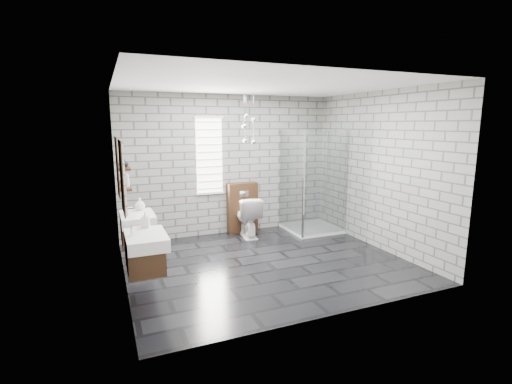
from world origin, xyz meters
TOP-DOWN VIEW (x-y plane):
  - floor at (0.00, 0.00)m, footprint 4.20×3.60m
  - ceiling at (0.00, 0.00)m, footprint 4.20×3.60m
  - wall_back at (0.00, 1.81)m, footprint 4.20×0.02m
  - wall_front at (0.00, -1.81)m, footprint 4.20×0.02m
  - wall_left at (-2.11, 0.00)m, footprint 0.02×3.60m
  - wall_right at (2.11, 0.00)m, footprint 0.02×3.60m
  - vanity_left at (-1.91, -0.62)m, footprint 0.47×0.70m
  - vanity_right at (-1.91, 0.48)m, footprint 0.47×0.70m
  - shelf_lower at (-2.03, -0.05)m, footprint 0.14×0.30m
  - shelf_upper at (-2.03, -0.05)m, footprint 0.14×0.30m
  - window at (-0.40, 1.78)m, footprint 0.56×0.05m
  - cistern_panel at (0.23, 1.70)m, footprint 0.60×0.20m
  - flush_plate at (0.23, 1.60)m, footprint 0.18×0.01m
  - shower_enclosure at (1.50, 1.18)m, footprint 1.00×1.00m
  - pendant_cluster at (0.24, 1.37)m, footprint 0.32×0.20m
  - toilet at (0.23, 1.42)m, footprint 0.52×0.81m
  - soap_bottle_a at (-1.83, -0.32)m, footprint 0.12×0.12m
  - soap_bottle_b at (-1.80, 0.71)m, footprint 0.17×0.17m
  - soap_bottle_c at (-2.02, -0.06)m, footprint 0.12×0.12m
  - vase at (-2.02, 0.01)m, footprint 0.13×0.13m

SIDE VIEW (x-z plane):
  - floor at x=0.00m, z-range -0.02..0.00m
  - toilet at x=0.23m, z-range 0.00..0.78m
  - cistern_panel at x=0.23m, z-range 0.00..1.00m
  - shower_enclosure at x=1.50m, z-range -0.51..1.52m
  - vanity_left at x=-1.91m, z-range -0.03..1.54m
  - vanity_right at x=-1.91m, z-range -0.03..1.54m
  - flush_plate at x=0.23m, z-range 0.74..0.86m
  - soap_bottle_b at x=-1.80m, z-range 0.85..1.04m
  - soap_bottle_a at x=-1.83m, z-range 0.85..1.06m
  - shelf_lower at x=-2.03m, z-range 1.31..1.33m
  - wall_back at x=0.00m, z-range 0.00..2.70m
  - wall_front at x=0.00m, z-range 0.00..2.70m
  - wall_left at x=-2.11m, z-range 0.00..2.70m
  - wall_right at x=2.11m, z-range 0.00..2.70m
  - soap_bottle_c at x=-2.02m, z-range 1.33..1.57m
  - window at x=-0.40m, z-range 0.81..2.29m
  - shelf_upper at x=-2.03m, z-range 1.57..1.59m
  - vase at x=-2.02m, z-range 1.59..1.70m
  - pendant_cluster at x=0.24m, z-range 1.60..2.53m
  - ceiling at x=0.00m, z-range 2.70..2.72m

